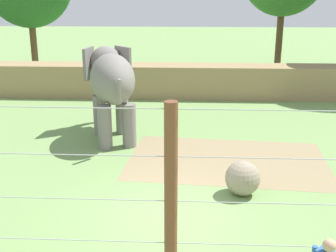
{
  "coord_description": "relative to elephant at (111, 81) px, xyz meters",
  "views": [
    {
      "loc": [
        0.45,
        -9.89,
        5.48
      ],
      "look_at": [
        -0.22,
        3.15,
        1.4
      ],
      "focal_mm": 46.46,
      "sensor_mm": 36.0,
      "label": 1
    }
  ],
  "objects": [
    {
      "name": "enrichment_ball",
      "position": [
        4.46,
        -4.73,
        -1.74
      ],
      "size": [
        0.98,
        0.98,
        0.98
      ],
      "primitive_type": "sphere",
      "color": "gray",
      "rests_on": "ground"
    },
    {
      "name": "elephant",
      "position": [
        0.0,
        0.0,
        0.0
      ],
      "size": [
        2.55,
        4.39,
        3.37
      ],
      "color": "gray",
      "rests_on": "ground"
    },
    {
      "name": "ground_plane",
      "position": [
        2.5,
        -6.03,
        -2.23
      ],
      "size": [
        120.0,
        120.0,
        0.0
      ],
      "primitive_type": "plane",
      "color": "#759956"
    },
    {
      "name": "dirt_patch",
      "position": [
        4.24,
        -2.19,
        -2.23
      ],
      "size": [
        6.93,
        4.78,
        0.01
      ],
      "primitive_type": "cube",
      "rotation": [
        0.0,
        0.0,
        -0.08
      ],
      "color": "#937F5B",
      "rests_on": "ground"
    },
    {
      "name": "embankment_wall",
      "position": [
        2.5,
        7.01,
        -1.38
      ],
      "size": [
        36.0,
        1.8,
        1.71
      ],
      "primitive_type": "cube",
      "color": "#997F56",
      "rests_on": "ground"
    },
    {
      "name": "cable_fence",
      "position": [
        2.54,
        -8.31,
        -0.44
      ],
      "size": [
        11.57,
        0.26,
        3.57
      ],
      "color": "brown",
      "rests_on": "ground"
    }
  ]
}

